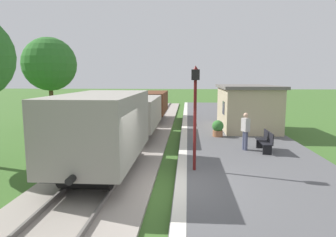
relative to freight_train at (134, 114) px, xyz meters
name	(u,v)px	position (x,y,z in m)	size (l,w,h in m)	color
ground_plane	(168,192)	(2.40, -7.34, -1.51)	(160.00, 160.00, 0.00)	#3D6628
platform_slab	(273,191)	(5.60, -7.34, -1.38)	(6.00, 60.00, 0.25)	#565659
platform_edge_stripe	(181,185)	(2.80, -7.34, -1.25)	(0.36, 60.00, 0.01)	silver
track_ballast	(92,188)	(0.00, -7.34, -1.45)	(3.80, 60.00, 0.12)	#9E9389
rail_near	(115,185)	(0.72, -7.34, -1.32)	(0.07, 60.00, 0.14)	slate
rail_far	(70,184)	(-0.72, -7.34, -1.32)	(0.07, 60.00, 0.14)	slate
freight_train	(134,114)	(0.00, 0.00, 0.00)	(2.50, 19.40, 2.72)	gray
station_hut	(247,107)	(6.80, 3.25, 0.15)	(3.50, 5.80, 2.78)	tan
bench_near_hut	(266,141)	(6.48, -2.90, -0.78)	(0.42, 1.50, 0.91)	black
person_waiting	(245,130)	(5.61, -2.70, -0.32)	(0.36, 0.44, 1.71)	#474C66
potted_planter	(218,128)	(4.68, 0.34, -0.78)	(0.64, 0.64, 0.92)	#9E6642
lamp_post_near	(195,99)	(3.25, -5.80, 1.30)	(0.28, 0.28, 3.70)	#591414
tree_trackside_far	(50,64)	(-6.33, 3.59, 2.89)	(3.58, 3.58, 6.21)	#4C3823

